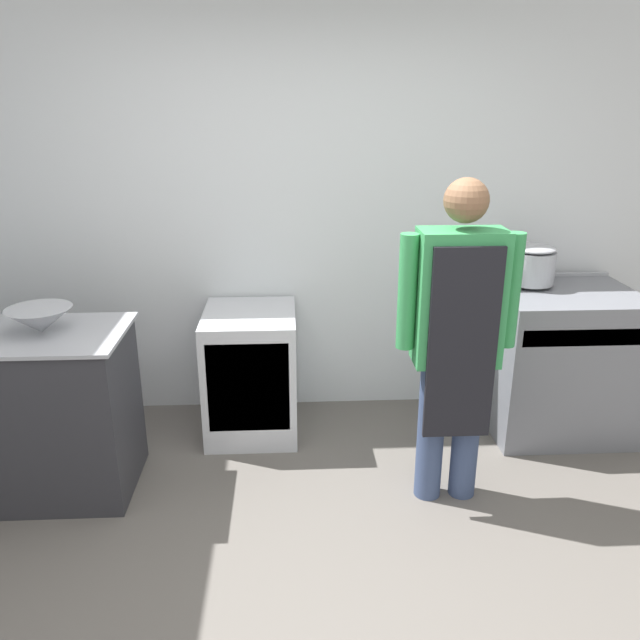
# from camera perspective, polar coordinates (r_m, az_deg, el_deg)

# --- Properties ---
(ground_plane) EXTENTS (14.00, 14.00, 0.00)m
(ground_plane) POSITION_cam_1_polar(r_m,az_deg,el_deg) (2.83, 0.04, -25.84)
(ground_plane) COLOR #5B5651
(wall_back) EXTENTS (8.00, 0.05, 2.70)m
(wall_back) POSITION_cam_1_polar(r_m,az_deg,el_deg) (4.03, -1.47, 10.03)
(wall_back) COLOR silver
(wall_back) RESTS_ON ground_plane
(prep_counter) EXTENTS (1.06, 0.62, 0.90)m
(prep_counter) POSITION_cam_1_polar(r_m,az_deg,el_deg) (3.66, -24.90, -7.72)
(prep_counter) COLOR #2D2D33
(prep_counter) RESTS_ON ground_plane
(stove) EXTENTS (0.84, 0.72, 0.93)m
(stove) POSITION_cam_1_polar(r_m,az_deg,el_deg) (4.22, 20.93, -3.47)
(stove) COLOR slate
(stove) RESTS_ON ground_plane
(fridge_unit) EXTENTS (0.56, 0.64, 0.79)m
(fridge_unit) POSITION_cam_1_polar(r_m,az_deg,el_deg) (3.96, -6.30, -4.75)
(fridge_unit) COLOR silver
(fridge_unit) RESTS_ON ground_plane
(person_cook) EXTENTS (0.60, 0.24, 1.68)m
(person_cook) POSITION_cam_1_polar(r_m,az_deg,el_deg) (3.13, 12.40, -0.86)
(person_cook) COLOR #38476B
(person_cook) RESTS_ON ground_plane
(mixing_bowl) EXTENTS (0.32, 0.32, 0.13)m
(mixing_bowl) POSITION_cam_1_polar(r_m,az_deg,el_deg) (3.43, -24.21, -0.02)
(mixing_bowl) COLOR #9EA0A8
(mixing_bowl) RESTS_ON prep_counter
(stock_pot) EXTENTS (0.28, 0.28, 0.25)m
(stock_pot) POSITION_cam_1_polar(r_m,az_deg,el_deg) (4.07, 18.79, 4.91)
(stock_pot) COLOR #9EA0A8
(stock_pot) RESTS_ON stove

